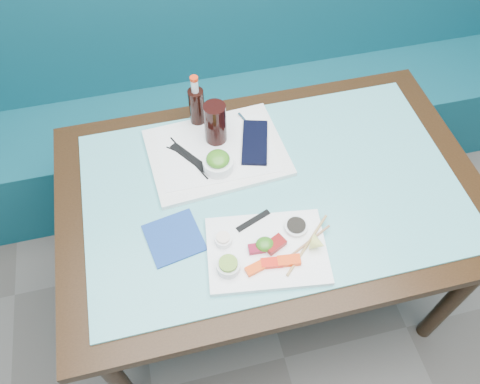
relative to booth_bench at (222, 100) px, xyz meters
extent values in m
cube|color=#0D4956|center=(0.00, -0.07, -0.15)|extent=(3.00, 0.55, 0.45)
cube|color=#0D4956|center=(0.00, 0.15, 0.33)|extent=(3.00, 0.12, 0.95)
cube|color=black|center=(0.00, -0.84, 0.36)|extent=(1.40, 0.90, 0.04)
cylinder|color=black|center=(-0.62, -1.21, -0.02)|extent=(0.06, 0.06, 0.71)
cylinder|color=black|center=(0.62, -1.21, -0.02)|extent=(0.06, 0.06, 0.71)
cylinder|color=black|center=(-0.62, -0.47, -0.02)|extent=(0.06, 0.06, 0.71)
cylinder|color=black|center=(0.62, -0.47, -0.02)|extent=(0.06, 0.06, 0.71)
cube|color=#58AFB1|center=(0.00, -0.84, 0.38)|extent=(1.22, 0.76, 0.01)
cube|color=white|center=(-0.08, -1.06, 0.39)|extent=(0.38, 0.30, 0.02)
cube|color=#FF450A|center=(-0.13, -1.12, 0.41)|extent=(0.06, 0.04, 0.01)
cube|color=red|center=(-0.08, -1.11, 0.41)|extent=(0.07, 0.04, 0.02)
cube|color=#FF3D0A|center=(-0.03, -1.12, 0.41)|extent=(0.07, 0.04, 0.02)
cube|color=maroon|center=(-0.11, -1.06, 0.41)|extent=(0.05, 0.03, 0.02)
cube|color=maroon|center=(-0.06, -1.06, 0.41)|extent=(0.07, 0.06, 0.02)
ellipsoid|color=#32741A|center=(-0.09, -1.05, 0.42)|extent=(0.06, 0.06, 0.03)
cylinder|color=white|center=(-0.21, -1.10, 0.42)|extent=(0.09, 0.09, 0.03)
cylinder|color=olive|center=(-0.21, -1.10, 0.44)|extent=(0.06, 0.06, 0.01)
cylinder|color=white|center=(-0.20, -1.01, 0.41)|extent=(0.07, 0.07, 0.02)
cylinder|color=#FFE7D1|center=(-0.20, -1.01, 0.43)|extent=(0.05, 0.05, 0.01)
cylinder|color=white|center=(0.02, -1.01, 0.41)|extent=(0.09, 0.09, 0.01)
cylinder|color=black|center=(0.02, -1.01, 0.42)|extent=(0.07, 0.07, 0.01)
cone|color=#EAF071|center=(0.06, -1.09, 0.43)|extent=(0.06, 0.06, 0.05)
cube|color=black|center=(-0.10, -0.96, 0.40)|extent=(0.12, 0.06, 0.00)
cylinder|color=#9E6C4A|center=(0.03, -1.08, 0.41)|extent=(0.19, 0.10, 0.01)
cylinder|color=tan|center=(0.04, -1.08, 0.41)|extent=(0.18, 0.17, 0.01)
cube|color=white|center=(-0.15, -0.65, 0.39)|extent=(0.48, 0.38, 0.02)
cube|color=white|center=(-0.15, -0.65, 0.40)|extent=(0.39, 0.28, 0.00)
cylinder|color=white|center=(-0.16, -0.73, 0.42)|extent=(0.11, 0.11, 0.04)
ellipsoid|color=#3A7B1C|center=(-0.16, -0.73, 0.45)|extent=(0.09, 0.09, 0.04)
cylinder|color=black|center=(-0.14, -0.60, 0.48)|extent=(0.10, 0.10, 0.16)
cube|color=black|center=(-0.01, -0.65, 0.41)|extent=(0.14, 0.21, 0.02)
cylinder|color=white|center=(-0.02, -0.55, 0.41)|extent=(0.04, 0.09, 0.01)
cylinder|color=black|center=(-0.25, -0.66, 0.40)|extent=(0.10, 0.21, 0.01)
cylinder|color=black|center=(-0.24, -0.66, 0.40)|extent=(0.15, 0.13, 0.01)
cube|color=black|center=(-0.24, -0.66, 0.40)|extent=(0.12, 0.16, 0.00)
cylinder|color=black|center=(-0.18, -0.50, 0.46)|extent=(0.06, 0.06, 0.16)
cylinder|color=white|center=(-0.18, -0.50, 0.56)|extent=(0.03, 0.03, 0.05)
cylinder|color=red|center=(-0.18, -0.50, 0.60)|extent=(0.03, 0.03, 0.01)
cube|color=navy|center=(-0.34, -0.95, 0.39)|extent=(0.19, 0.19, 0.01)
camera|label=1|loc=(-0.31, -1.69, 1.63)|focal=35.00mm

